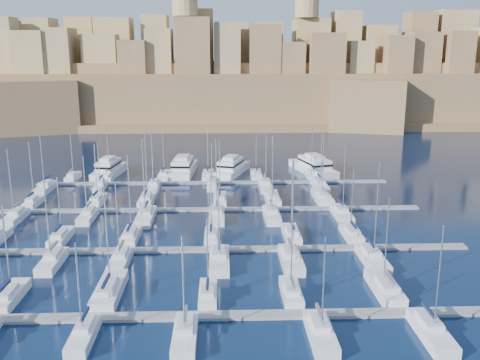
{
  "coord_description": "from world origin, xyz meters",
  "views": [
    {
      "loc": [
        2.28,
        -92.99,
        31.79
      ],
      "look_at": [
        5.62,
        6.0,
        7.25
      ],
      "focal_mm": 40.0,
      "sensor_mm": 36.0,
      "label": 1
    }
  ],
  "objects_px": {
    "sailboat_2": "(109,291)",
    "motor_yacht_d": "(314,166)",
    "sailboat_4": "(291,293)",
    "motor_yacht_b": "(183,168)",
    "motor_yacht_c": "(231,168)",
    "motor_yacht_a": "(109,169)"
  },
  "relations": [
    {
      "from": "sailboat_2",
      "to": "motor_yacht_d",
      "type": "relative_size",
      "value": 0.82
    },
    {
      "from": "motor_yacht_b",
      "to": "motor_yacht_c",
      "type": "distance_m",
      "value": 12.47
    },
    {
      "from": "sailboat_2",
      "to": "motor_yacht_c",
      "type": "height_order",
      "value": "sailboat_2"
    },
    {
      "from": "motor_yacht_a",
      "to": "motor_yacht_d",
      "type": "xyz_separation_m",
      "value": [
        52.81,
        1.56,
        0.0
      ]
    },
    {
      "from": "motor_yacht_b",
      "to": "motor_yacht_d",
      "type": "relative_size",
      "value": 0.93
    },
    {
      "from": "sailboat_2",
      "to": "sailboat_4",
      "type": "height_order",
      "value": "sailboat_2"
    },
    {
      "from": "sailboat_4",
      "to": "motor_yacht_a",
      "type": "xyz_separation_m",
      "value": [
        -37.83,
        70.16,
        1.01
      ]
    },
    {
      "from": "motor_yacht_c",
      "to": "sailboat_4",
      "type": "bearing_deg",
      "value": -84.68
    },
    {
      "from": "motor_yacht_b",
      "to": "motor_yacht_c",
      "type": "bearing_deg",
      "value": -2.85
    },
    {
      "from": "sailboat_2",
      "to": "motor_yacht_c",
      "type": "distance_m",
      "value": 71.49
    },
    {
      "from": "motor_yacht_a",
      "to": "motor_yacht_c",
      "type": "relative_size",
      "value": 0.93
    },
    {
      "from": "motor_yacht_a",
      "to": "motor_yacht_b",
      "type": "distance_m",
      "value": 18.83
    },
    {
      "from": "motor_yacht_b",
      "to": "motor_yacht_d",
      "type": "bearing_deg",
      "value": 0.77
    },
    {
      "from": "motor_yacht_a",
      "to": "motor_yacht_c",
      "type": "height_order",
      "value": "same"
    },
    {
      "from": "sailboat_4",
      "to": "motor_yacht_b",
      "type": "height_order",
      "value": "sailboat_4"
    },
    {
      "from": "sailboat_2",
      "to": "motor_yacht_c",
      "type": "bearing_deg",
      "value": 75.99
    },
    {
      "from": "motor_yacht_d",
      "to": "sailboat_2",
      "type": "bearing_deg",
      "value": -118.89
    },
    {
      "from": "sailboat_2",
      "to": "motor_yacht_a",
      "type": "distance_m",
      "value": 70.28
    },
    {
      "from": "sailboat_2",
      "to": "sailboat_4",
      "type": "distance_m",
      "value": 23.92
    },
    {
      "from": "motor_yacht_d",
      "to": "motor_yacht_b",
      "type": "bearing_deg",
      "value": -179.23
    },
    {
      "from": "motor_yacht_a",
      "to": "motor_yacht_b",
      "type": "relative_size",
      "value": 0.89
    },
    {
      "from": "sailboat_4",
      "to": "motor_yacht_b",
      "type": "xyz_separation_m",
      "value": [
        -19.03,
        71.26,
        1.01
      ]
    }
  ]
}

